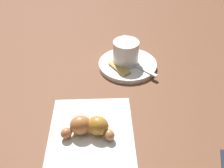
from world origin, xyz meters
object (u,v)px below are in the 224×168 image
saucer (128,65)px  napkin (91,131)px  espresso_cup (126,52)px  sugar_packet (120,68)px  croissant (88,126)px  teaspoon (129,62)px

saucer → napkin: (-0.21, 0.06, -0.00)m
espresso_cup → sugar_packet: 0.04m
espresso_cup → napkin: 0.23m
sugar_packet → croissant: (-0.19, 0.05, 0.01)m
saucer → teaspoon: teaspoon is taller
teaspoon → croissant: size_ratio=1.00×
saucer → napkin: 0.22m
espresso_cup → croissant: (-0.22, 0.06, -0.02)m
napkin → teaspoon: bearing=-17.3°
espresso_cup → teaspoon: 0.03m
espresso_cup → napkin: size_ratio=0.53×
saucer → croissant: croissant is taller
sugar_packet → teaspoon: bearing=103.4°
saucer → teaspoon: (0.00, -0.00, 0.01)m
teaspoon → espresso_cup: bearing=76.1°
sugar_packet → croissant: croissant is taller
saucer → espresso_cup: espresso_cup is taller
napkin → croissant: size_ratio=1.66×
sugar_packet → napkin: size_ratio=0.35×
espresso_cup → napkin: espresso_cup is taller
croissant → napkin: bearing=-26.1°
sugar_packet → napkin: bearing=-52.7°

